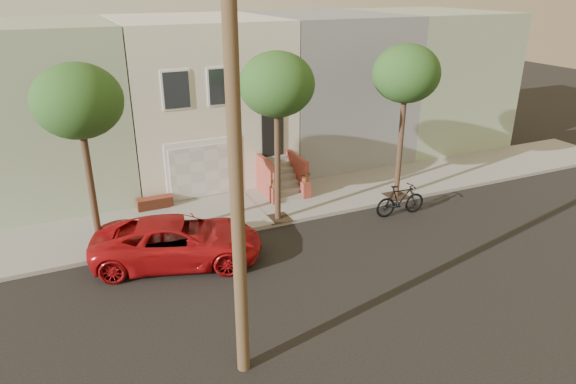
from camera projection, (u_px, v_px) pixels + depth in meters
name	position (u px, v px, depth m)	size (l,w,h in m)	color
ground	(298.00, 276.00, 16.24)	(90.00, 90.00, 0.00)	black
sidewalk	(241.00, 211.00, 20.72)	(40.00, 3.70, 0.15)	gray
house_row	(196.00, 95.00, 24.28)	(33.10, 11.70, 7.00)	beige
tree_left	(78.00, 102.00, 15.42)	(2.70, 2.57, 6.30)	#2D2116
tree_mid	(277.00, 86.00, 17.92)	(2.70, 2.57, 6.30)	#2D2116
tree_right	(406.00, 75.00, 20.04)	(2.70, 2.57, 6.30)	#2D2116
pickup_truck	(178.00, 241.00, 16.82)	(2.51, 5.45, 1.52)	#AE1013
motorcycle	(400.00, 200.00, 20.27)	(0.61, 2.14, 1.29)	black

